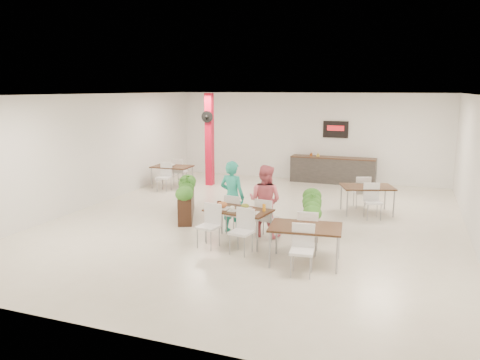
% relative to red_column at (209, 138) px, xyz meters
% --- Properties ---
extents(ground, '(12.00, 12.00, 0.00)m').
position_rel_red_column_xyz_m(ground, '(3.00, -3.79, -1.64)').
color(ground, beige).
rests_on(ground, ground).
extents(room_shell, '(10.10, 12.10, 3.22)m').
position_rel_red_column_xyz_m(room_shell, '(3.00, -3.79, 0.36)').
color(room_shell, white).
rests_on(room_shell, ground).
extents(red_column, '(0.40, 0.41, 3.20)m').
position_rel_red_column_xyz_m(red_column, '(0.00, 0.00, 0.00)').
color(red_column, red).
rests_on(red_column, ground).
extents(service_counter, '(3.00, 0.64, 2.20)m').
position_rel_red_column_xyz_m(service_counter, '(4.00, 1.86, -1.15)').
color(service_counter, '#282523').
rests_on(service_counter, ground).
extents(main_table, '(1.51, 1.79, 0.92)m').
position_rel_red_column_xyz_m(main_table, '(3.14, -5.54, -1.01)').
color(main_table, '#321A10').
rests_on(main_table, ground).
extents(diner_man, '(0.68, 0.50, 1.71)m').
position_rel_red_column_xyz_m(diner_man, '(2.75, -4.89, -0.79)').
color(diner_man, '#28AF96').
rests_on(diner_man, ground).
extents(diner_woman, '(0.89, 0.74, 1.66)m').
position_rel_red_column_xyz_m(diner_woman, '(3.55, -4.89, -0.81)').
color(diner_woman, '#E86778').
rests_on(diner_woman, ground).
extents(planter_left, '(1.15, 2.01, 1.13)m').
position_rel_red_column_xyz_m(planter_left, '(1.10, -3.99, -1.11)').
color(planter_left, black).
rests_on(planter_left, ground).
extents(planter_right, '(0.69, 1.77, 0.93)m').
position_rel_red_column_xyz_m(planter_right, '(4.50, -4.19, -1.16)').
color(planter_right, black).
rests_on(planter_right, ground).
extents(side_table_a, '(1.31, 1.63, 0.92)m').
position_rel_red_column_xyz_m(side_table_a, '(-1.02, -0.86, -1.01)').
color(side_table_a, '#321A10').
rests_on(side_table_a, ground).
extents(side_table_b, '(1.58, 1.67, 0.92)m').
position_rel_red_column_xyz_m(side_table_b, '(5.56, -2.00, -1.00)').
color(side_table_b, '#321A10').
rests_on(side_table_b, ground).
extents(side_table_c, '(1.46, 1.66, 0.92)m').
position_rel_red_column_xyz_m(side_table_c, '(4.81, -6.28, -1.00)').
color(side_table_c, '#321A10').
rests_on(side_table_c, ground).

